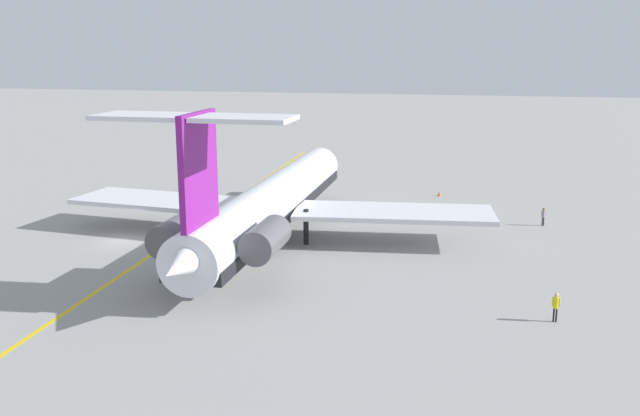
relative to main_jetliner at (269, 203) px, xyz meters
name	(u,v)px	position (x,y,z in m)	size (l,w,h in m)	color
ground	(124,241)	(2.45, -11.90, -3.27)	(369.36, 369.36, 0.00)	gray
main_jetliner	(269,203)	(0.00, 0.00, 0.00)	(41.12, 36.65, 12.01)	silver
ground_crew_near_nose	(543,214)	(-10.49, 22.48, -2.21)	(0.27, 0.39, 1.68)	black
ground_crew_near_tail	(556,303)	(12.69, 21.26, -2.14)	(0.29, 0.45, 1.79)	black
safety_cone_nose	(439,193)	(-21.35, 12.64, -3.00)	(0.40, 0.40, 0.55)	#EA590F
taxiway_centreline	(185,233)	(-1.16, -8.06, -3.27)	(95.40, 0.36, 0.01)	gold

